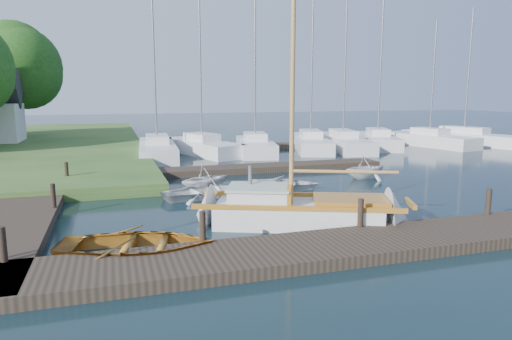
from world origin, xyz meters
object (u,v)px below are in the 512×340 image
object	(u,v)px
tender_b	(206,176)
tree_7	(19,66)
marina_boat_4	(343,141)
marina_boat_7	(464,137)
marina_boat_2	(255,145)
dinghy	(137,241)
mooring_post_1	(203,227)
mooring_post_4	(53,196)
tender_d	(365,166)
mooring_post_3	(489,202)
sailboat	(303,214)
tender_a	(202,189)
tender_c	(282,182)
mooring_post_2	(361,213)
marina_boat_6	(429,139)
mooring_post_5	(67,171)
mooring_post_0	(3,244)
marina_boat_1	(202,146)
marina_boat_0	(157,148)
marina_boat_3	(311,142)
marina_boat_5	(378,139)

from	to	relation	value
tender_b	tree_7	world-z (taller)	tree_7
marina_boat_4	marina_boat_7	world-z (taller)	marina_boat_4
tender_b	marina_boat_2	size ratio (longest dim) A/B	0.19
dinghy	mooring_post_1	bearing A→B (deg)	-87.16
mooring_post_4	tender_d	bearing A→B (deg)	12.37
marina_boat_4	tree_7	distance (m)	26.71
mooring_post_3	sailboat	distance (m)	5.80
mooring_post_1	marina_boat_7	world-z (taller)	marina_boat_7
sailboat	tender_a	size ratio (longest dim) A/B	3.17
tender_d	marina_boat_7	bearing A→B (deg)	-64.57
tender_c	marina_boat_2	size ratio (longest dim) A/B	0.26
marina_boat_2	dinghy	bearing A→B (deg)	166.02
mooring_post_2	sailboat	size ratio (longest dim) A/B	0.08
tender_a	marina_boat_2	distance (m)	13.61
tender_c	mooring_post_4	bearing A→B (deg)	127.93
marina_boat_6	marina_boat_4	bearing A→B (deg)	75.73
mooring_post_5	sailboat	world-z (taller)	sailboat
mooring_post_5	marina_boat_7	distance (m)	30.22
marina_boat_2	tree_7	xyz separation A→B (m)	(-16.23, 12.54, 5.62)
dinghy	tender_b	world-z (taller)	tender_b
mooring_post_4	tender_a	world-z (taller)	mooring_post_4
mooring_post_1	tender_d	world-z (taller)	tender_d
tender_c	marina_boat_7	xyz separation A→B (m)	(20.17, 12.00, 0.24)
tender_b	tender_d	size ratio (longest dim) A/B	1.02
tender_d	marina_boat_7	world-z (taller)	marina_boat_7
tender_c	marina_boat_6	bearing A→B (deg)	-28.50
mooring_post_0	dinghy	distance (m)	2.93
dinghy	tender_c	bearing A→B (deg)	-30.92
mooring_post_2	marina_boat_1	distance (m)	19.09
mooring_post_3	marina_boat_0	size ratio (longest dim) A/B	0.08
sailboat	marina_boat_3	distance (m)	19.57
mooring_post_3	mooring_post_0	bearing A→B (deg)	180.00
tender_a	marina_boat_2	xyz separation A→B (m)	(6.03, 12.20, 0.26)
mooring_post_1	marina_boat_6	bearing A→B (deg)	40.85
mooring_post_5	marina_boat_4	world-z (taller)	marina_boat_4
marina_boat_6	marina_boat_2	bearing A→B (deg)	78.61
marina_boat_3	marina_boat_1	bearing A→B (deg)	109.87
mooring_post_3	mooring_post_4	distance (m)	13.93
marina_boat_1	mooring_post_1	bearing A→B (deg)	150.05
marina_boat_3	mooring_post_2	bearing A→B (deg)	177.28
sailboat	tender_d	bearing A→B (deg)	69.18
marina_boat_0	mooring_post_4	bearing A→B (deg)	165.06
marina_boat_4	marina_boat_3	bearing A→B (deg)	90.80
mooring_post_3	tender_b	world-z (taller)	tender_b
mooring_post_3	sailboat	size ratio (longest dim) A/B	0.08
tender_a	tender_c	bearing A→B (deg)	-94.82
mooring_post_5	marina_boat_5	xyz separation A→B (m)	(21.32, 9.33, -0.12)
tender_a	marina_boat_2	world-z (taller)	marina_boat_2
marina_boat_3	tree_7	bearing A→B (deg)	78.37
mooring_post_0	mooring_post_1	world-z (taller)	same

